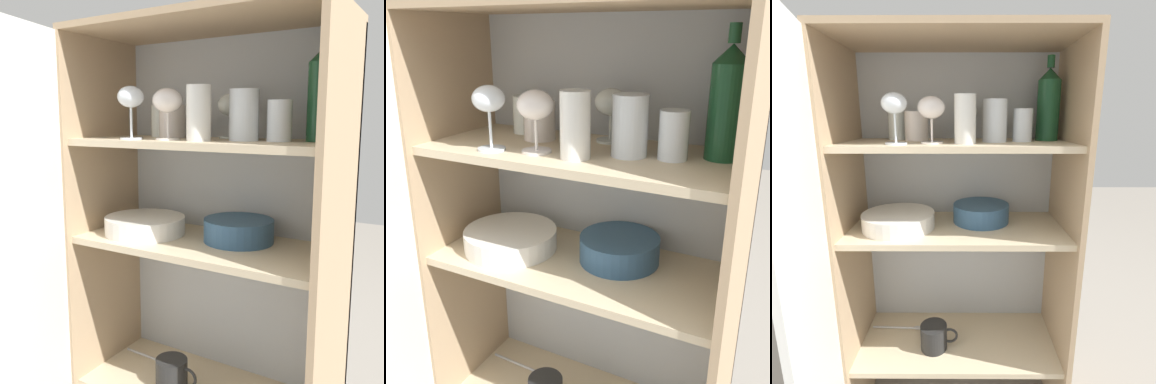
{
  "view_description": "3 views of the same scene",
  "coord_description": "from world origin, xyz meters",
  "views": [
    {
      "loc": [
        0.63,
        -0.93,
        1.11
      ],
      "look_at": [
        -0.04,
        0.17,
        0.9
      ],
      "focal_mm": 42.0,
      "sensor_mm": 36.0,
      "label": 1
    },
    {
      "loc": [
        0.46,
        -0.74,
        1.31
      ],
      "look_at": [
        0.0,
        0.15,
        0.95
      ],
      "focal_mm": 42.0,
      "sensor_mm": 36.0,
      "label": 2
    },
    {
      "loc": [
        0.03,
        -0.83,
        1.13
      ],
      "look_at": [
        0.02,
        0.2,
        0.87
      ],
      "focal_mm": 28.0,
      "sensor_mm": 36.0,
      "label": 3
    }
  ],
  "objects": [
    {
      "name": "wine_glass_2",
      "position": [
        -0.18,
        0.06,
        1.16
      ],
      "size": [
        0.07,
        0.07,
        0.15
      ],
      "color": "white",
      "rests_on": "shelf_board_upper"
    },
    {
      "name": "tumbler_glass_4",
      "position": [
        0.22,
        0.17,
        1.1
      ],
      "size": [
        0.06,
        0.06,
        0.11
      ],
      "color": "white",
      "rests_on": "shelf_board_upper"
    },
    {
      "name": "plate_stack_white",
      "position": [
        -0.2,
        0.15,
        0.78
      ],
      "size": [
        0.25,
        0.25,
        0.05
      ],
      "color": "white",
      "rests_on": "shelf_board_middle"
    },
    {
      "name": "cupboard_back_panel",
      "position": [
        0.0,
        0.34,
        0.68
      ],
      "size": [
        0.77,
        0.02,
        1.35
      ],
      "primitive_type": "cube",
      "color": "#B2B7BC",
      "rests_on": "ground_plane"
    },
    {
      "name": "cupboard_side_right",
      "position": [
        0.38,
        0.16,
        0.68
      ],
      "size": [
        0.02,
        0.36,
        1.35
      ],
      "primitive_type": "cube",
      "color": "tan",
      "rests_on": "ground_plane"
    },
    {
      "name": "wine_bottle",
      "position": [
        0.31,
        0.22,
        1.17
      ],
      "size": [
        0.08,
        0.08,
        0.27
      ],
      "color": "#194728",
      "rests_on": "shelf_board_upper"
    },
    {
      "name": "tumbler_glass_2",
      "position": [
        -0.21,
        0.26,
        1.1
      ],
      "size": [
        0.06,
        0.06,
        0.1
      ],
      "color": "white",
      "rests_on": "shelf_board_upper"
    },
    {
      "name": "tumbler_glass_3",
      "position": [
        0.03,
        0.09,
        1.12
      ],
      "size": [
        0.07,
        0.07,
        0.14
      ],
      "color": "white",
      "rests_on": "shelf_board_upper"
    },
    {
      "name": "cupboard_top_panel",
      "position": [
        0.0,
        0.16,
        1.36
      ],
      "size": [
        0.77,
        0.36,
        0.02
      ],
      "primitive_type": "cube",
      "color": "tan",
      "rests_on": "cupboard_side_left"
    },
    {
      "name": "tumbler_glass_1",
      "position": [
        -0.14,
        0.21,
        1.1
      ],
      "size": [
        0.08,
        0.08,
        0.1
      ],
      "color": "silver",
      "rests_on": "shelf_board_upper"
    },
    {
      "name": "cupboard_side_left",
      "position": [
        -0.38,
        0.16,
        0.68
      ],
      "size": [
        0.02,
        0.36,
        1.35
      ],
      "primitive_type": "cube",
      "color": "tan",
      "rests_on": "ground_plane"
    },
    {
      "name": "shelf_board_middle",
      "position": [
        0.0,
        0.16,
        0.75
      ],
      "size": [
        0.73,
        0.33,
        0.02
      ],
      "primitive_type": "cube",
      "color": "beige"
    },
    {
      "name": "serving_spoon",
      "position": [
        -0.23,
        0.22,
        0.29
      ],
      "size": [
        0.2,
        0.02,
        0.01
      ],
      "color": "silver",
      "rests_on": "shelf_board_lower"
    },
    {
      "name": "mixing_bowl_large",
      "position": [
        0.09,
        0.22,
        0.79
      ],
      "size": [
        0.2,
        0.2,
        0.07
      ],
      "color": "#33567A",
      "rests_on": "shelf_board_middle"
    },
    {
      "name": "tumbler_glass_0",
      "position": [
        0.12,
        0.16,
        1.12
      ],
      "size": [
        0.08,
        0.08,
        0.13
      ],
      "color": "white",
      "rests_on": "shelf_board_upper"
    },
    {
      "name": "wine_glass_0",
      "position": [
        0.03,
        0.26,
        1.14
      ],
      "size": [
        0.08,
        0.08,
        0.13
      ],
      "color": "white",
      "rests_on": "shelf_board_upper"
    },
    {
      "name": "shelf_board_upper",
      "position": [
        0.0,
        0.16,
        1.04
      ],
      "size": [
        0.73,
        0.33,
        0.02
      ],
      "primitive_type": "cube",
      "color": "beige"
    },
    {
      "name": "wine_glass_1",
      "position": [
        -0.07,
        0.09,
        1.15
      ],
      "size": [
        0.08,
        0.08,
        0.14
      ],
      "color": "silver",
      "rests_on": "shelf_board_upper"
    }
  ]
}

